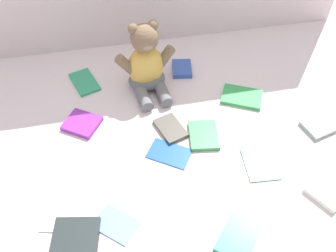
{
  "coord_description": "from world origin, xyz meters",
  "views": [
    {
      "loc": [
        -0.15,
        -0.79,
        0.91
      ],
      "look_at": [
        -0.01,
        -0.1,
        0.1
      ],
      "focal_mm": 38.77,
      "sensor_mm": 36.0,
      "label": 1
    }
  ],
  "objects_px": {
    "book_case_1": "(82,124)",
    "book_case_7": "(171,129)",
    "book_case_2": "(85,82)",
    "book_case_9": "(238,239)",
    "book_case_4": "(169,153)",
    "book_case_5": "(116,223)",
    "book_case_0": "(242,97)",
    "teddy_bear": "(146,65)",
    "book_case_12": "(204,135)",
    "book_case_13": "(328,190)",
    "book_case_8": "(182,69)",
    "book_case_3": "(321,125)",
    "book_case_11": "(76,236)",
    "book_case_10": "(56,216)",
    "book_case_6": "(260,163)"
  },
  "relations": [
    {
      "from": "teddy_bear",
      "to": "book_case_1",
      "type": "bearing_deg",
      "value": -155.42
    },
    {
      "from": "book_case_5",
      "to": "book_case_6",
      "type": "bearing_deg",
      "value": -35.59
    },
    {
      "from": "book_case_8",
      "to": "book_case_13",
      "type": "xyz_separation_m",
      "value": [
        0.29,
        -0.61,
        -0.0
      ]
    },
    {
      "from": "book_case_11",
      "to": "book_case_12",
      "type": "height_order",
      "value": "book_case_11"
    },
    {
      "from": "book_case_1",
      "to": "teddy_bear",
      "type": "bearing_deg",
      "value": -25.38
    },
    {
      "from": "book_case_12",
      "to": "book_case_13",
      "type": "bearing_deg",
      "value": 145.74
    },
    {
      "from": "book_case_0",
      "to": "book_case_4",
      "type": "relative_size",
      "value": 1.08
    },
    {
      "from": "book_case_5",
      "to": "book_case_12",
      "type": "height_order",
      "value": "book_case_12"
    },
    {
      "from": "book_case_5",
      "to": "book_case_0",
      "type": "bearing_deg",
      "value": -10.53
    },
    {
      "from": "book_case_4",
      "to": "book_case_10",
      "type": "distance_m",
      "value": 0.38
    },
    {
      "from": "book_case_1",
      "to": "book_case_5",
      "type": "relative_size",
      "value": 0.97
    },
    {
      "from": "book_case_3",
      "to": "book_case_5",
      "type": "height_order",
      "value": "book_case_3"
    },
    {
      "from": "book_case_5",
      "to": "book_case_7",
      "type": "bearing_deg",
      "value": 5.33
    },
    {
      "from": "book_case_1",
      "to": "book_case_4",
      "type": "xyz_separation_m",
      "value": [
        0.26,
        -0.17,
        -0.0
      ]
    },
    {
      "from": "book_case_5",
      "to": "book_case_3",
      "type": "bearing_deg",
      "value": -32.45
    },
    {
      "from": "book_case_1",
      "to": "book_case_13",
      "type": "bearing_deg",
      "value": -86.97
    },
    {
      "from": "teddy_bear",
      "to": "book_case_9",
      "type": "xyz_separation_m",
      "value": [
        0.13,
        -0.63,
        -0.09
      ]
    },
    {
      "from": "book_case_13",
      "to": "book_case_8",
      "type": "bearing_deg",
      "value": 175.43
    },
    {
      "from": "book_case_10",
      "to": "book_case_3",
      "type": "bearing_deg",
      "value": -155.68
    },
    {
      "from": "book_case_1",
      "to": "book_case_8",
      "type": "xyz_separation_m",
      "value": [
        0.39,
        0.21,
        0.0
      ]
    },
    {
      "from": "book_case_3",
      "to": "book_case_13",
      "type": "xyz_separation_m",
      "value": [
        -0.1,
        -0.23,
        0.0
      ]
    },
    {
      "from": "book_case_3",
      "to": "book_case_7",
      "type": "bearing_deg",
      "value": -114.46
    },
    {
      "from": "book_case_0",
      "to": "book_case_11",
      "type": "bearing_deg",
      "value": 151.48
    },
    {
      "from": "book_case_3",
      "to": "book_case_12",
      "type": "distance_m",
      "value": 0.39
    },
    {
      "from": "book_case_2",
      "to": "book_case_7",
      "type": "height_order",
      "value": "book_case_7"
    },
    {
      "from": "book_case_4",
      "to": "book_case_11",
      "type": "bearing_deg",
      "value": -19.55
    },
    {
      "from": "book_case_3",
      "to": "book_case_5",
      "type": "xyz_separation_m",
      "value": [
        -0.7,
        -0.21,
        -0.0
      ]
    },
    {
      "from": "teddy_bear",
      "to": "book_case_5",
      "type": "xyz_separation_m",
      "value": [
        -0.17,
        -0.52,
        -0.09
      ]
    },
    {
      "from": "book_case_2",
      "to": "book_case_9",
      "type": "bearing_deg",
      "value": -81.06
    },
    {
      "from": "book_case_5",
      "to": "book_case_11",
      "type": "xyz_separation_m",
      "value": [
        -0.11,
        -0.02,
        0.01
      ]
    },
    {
      "from": "book_case_5",
      "to": "book_case_11",
      "type": "bearing_deg",
      "value": 139.75
    },
    {
      "from": "book_case_1",
      "to": "book_case_9",
      "type": "bearing_deg",
      "value": -108.63
    },
    {
      "from": "book_case_9",
      "to": "book_case_11",
      "type": "distance_m",
      "value": 0.42
    },
    {
      "from": "book_case_4",
      "to": "book_case_11",
      "type": "distance_m",
      "value": 0.37
    },
    {
      "from": "book_case_8",
      "to": "book_case_9",
      "type": "distance_m",
      "value": 0.69
    },
    {
      "from": "book_case_5",
      "to": "book_case_12",
      "type": "xyz_separation_m",
      "value": [
        0.31,
        0.25,
        0.0
      ]
    },
    {
      "from": "book_case_10",
      "to": "book_case_12",
      "type": "distance_m",
      "value": 0.51
    },
    {
      "from": "book_case_1",
      "to": "book_case_13",
      "type": "relative_size",
      "value": 1.04
    },
    {
      "from": "book_case_2",
      "to": "book_case_12",
      "type": "bearing_deg",
      "value": -61.19
    },
    {
      "from": "book_case_2",
      "to": "book_case_7",
      "type": "relative_size",
      "value": 1.18
    },
    {
      "from": "book_case_7",
      "to": "book_case_2",
      "type": "bearing_deg",
      "value": 114.54
    },
    {
      "from": "book_case_5",
      "to": "book_case_2",
      "type": "bearing_deg",
      "value": 45.96
    },
    {
      "from": "book_case_11",
      "to": "book_case_12",
      "type": "bearing_deg",
      "value": -46.62
    },
    {
      "from": "book_case_5",
      "to": "book_case_11",
      "type": "relative_size",
      "value": 0.95
    },
    {
      "from": "book_case_5",
      "to": "book_case_9",
      "type": "bearing_deg",
      "value": -68.83
    },
    {
      "from": "book_case_4",
      "to": "book_case_5",
      "type": "xyz_separation_m",
      "value": [
        -0.19,
        -0.2,
        0.0
      ]
    },
    {
      "from": "book_case_4",
      "to": "book_case_0",
      "type": "bearing_deg",
      "value": 155.83
    },
    {
      "from": "book_case_3",
      "to": "book_case_8",
      "type": "bearing_deg",
      "value": -148.44
    },
    {
      "from": "book_case_1",
      "to": "book_case_7",
      "type": "xyz_separation_m",
      "value": [
        0.28,
        -0.08,
        -0.0
      ]
    },
    {
      "from": "teddy_bear",
      "to": "book_case_10",
      "type": "bearing_deg",
      "value": -131.64
    }
  ]
}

